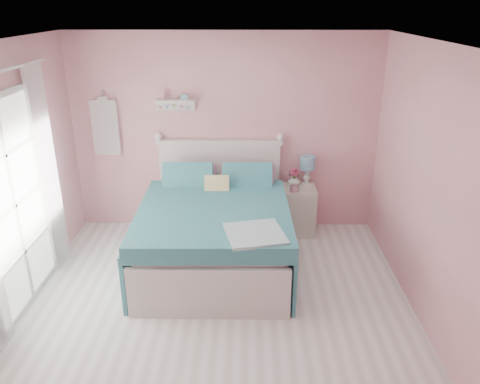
{
  "coord_description": "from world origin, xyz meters",
  "views": [
    {
      "loc": [
        0.29,
        -3.71,
        2.92
      ],
      "look_at": [
        0.21,
        1.2,
        0.91
      ],
      "focal_mm": 35.0,
      "sensor_mm": 36.0,
      "label": 1
    }
  ],
  "objects_px": {
    "nightstand": "(297,210)",
    "teacup": "(294,189)",
    "vase": "(294,181)",
    "table_lamp": "(308,165)",
    "bed": "(215,232)"
  },
  "relations": [
    {
      "from": "vase",
      "to": "table_lamp",
      "type": "bearing_deg",
      "value": 20.92
    },
    {
      "from": "vase",
      "to": "teacup",
      "type": "height_order",
      "value": "vase"
    },
    {
      "from": "nightstand",
      "to": "bed",
      "type": "bearing_deg",
      "value": -141.65
    },
    {
      "from": "teacup",
      "to": "nightstand",
      "type": "bearing_deg",
      "value": 62.9
    },
    {
      "from": "bed",
      "to": "vase",
      "type": "height_order",
      "value": "bed"
    },
    {
      "from": "nightstand",
      "to": "teacup",
      "type": "relative_size",
      "value": 6.16
    },
    {
      "from": "nightstand",
      "to": "teacup",
      "type": "distance_m",
      "value": 0.4
    },
    {
      "from": "table_lamp",
      "to": "teacup",
      "type": "xyz_separation_m",
      "value": [
        -0.19,
        -0.27,
        -0.23
      ]
    },
    {
      "from": "vase",
      "to": "teacup",
      "type": "relative_size",
      "value": 1.48
    },
    {
      "from": "bed",
      "to": "table_lamp",
      "type": "xyz_separation_m",
      "value": [
        1.16,
        0.95,
        0.51
      ]
    },
    {
      "from": "bed",
      "to": "teacup",
      "type": "height_order",
      "value": "bed"
    },
    {
      "from": "bed",
      "to": "nightstand",
      "type": "relative_size",
      "value": 3.29
    },
    {
      "from": "table_lamp",
      "to": "vase",
      "type": "distance_m",
      "value": 0.27
    },
    {
      "from": "bed",
      "to": "table_lamp",
      "type": "relative_size",
      "value": 5.43
    },
    {
      "from": "teacup",
      "to": "vase",
      "type": "bearing_deg",
      "value": 85.91
    }
  ]
}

